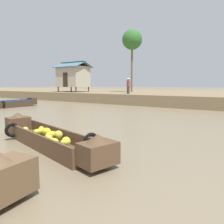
{
  "coord_description": "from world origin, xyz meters",
  "views": [
    {
      "loc": [
        6.99,
        -0.95,
        2.0
      ],
      "look_at": [
        1.59,
        6.8,
        0.84
      ],
      "focal_mm": 35.77,
      "sensor_mm": 36.0,
      "label": 1
    }
  ],
  "objects_px": {
    "banana_boat": "(47,137)",
    "cargo_boat_upstream": "(13,103)",
    "stilt_house_left": "(73,76)",
    "palm_tree_near": "(132,40)",
    "vendor_person": "(128,85)"
  },
  "relations": [
    {
      "from": "banana_boat",
      "to": "palm_tree_near",
      "type": "xyz_separation_m",
      "value": [
        -8.6,
        20.48,
        7.22
      ]
    },
    {
      "from": "cargo_boat_upstream",
      "to": "stilt_house_left",
      "type": "bearing_deg",
      "value": 104.14
    },
    {
      "from": "stilt_house_left",
      "to": "palm_tree_near",
      "type": "height_order",
      "value": "palm_tree_near"
    },
    {
      "from": "cargo_boat_upstream",
      "to": "palm_tree_near",
      "type": "height_order",
      "value": "palm_tree_near"
    },
    {
      "from": "palm_tree_near",
      "to": "stilt_house_left",
      "type": "bearing_deg",
      "value": -151.24
    },
    {
      "from": "banana_boat",
      "to": "palm_tree_near",
      "type": "relative_size",
      "value": 0.78
    },
    {
      "from": "banana_boat",
      "to": "cargo_boat_upstream",
      "type": "height_order",
      "value": "cargo_boat_upstream"
    },
    {
      "from": "banana_boat",
      "to": "vendor_person",
      "type": "distance_m",
      "value": 16.59
    },
    {
      "from": "cargo_boat_upstream",
      "to": "stilt_house_left",
      "type": "height_order",
      "value": "stilt_house_left"
    },
    {
      "from": "banana_boat",
      "to": "cargo_boat_upstream",
      "type": "bearing_deg",
      "value": 152.77
    },
    {
      "from": "palm_tree_near",
      "to": "vendor_person",
      "type": "distance_m",
      "value": 7.97
    },
    {
      "from": "stilt_house_left",
      "to": "vendor_person",
      "type": "height_order",
      "value": "stilt_house_left"
    },
    {
      "from": "cargo_boat_upstream",
      "to": "vendor_person",
      "type": "distance_m",
      "value": 11.17
    },
    {
      "from": "stilt_house_left",
      "to": "palm_tree_near",
      "type": "distance_m",
      "value": 8.88
    },
    {
      "from": "cargo_boat_upstream",
      "to": "palm_tree_near",
      "type": "relative_size",
      "value": 0.56
    }
  ]
}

